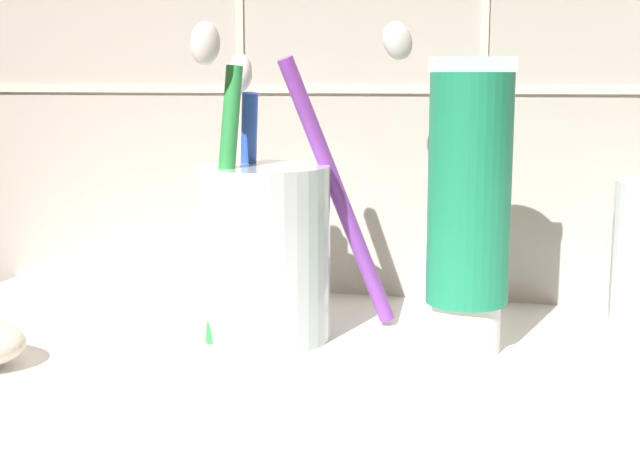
# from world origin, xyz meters

# --- Properties ---
(sink_counter) EXTENTS (0.64, 0.31, 0.02)m
(sink_counter) POSITION_xyz_m (0.00, 0.00, 0.01)
(sink_counter) COLOR white
(sink_counter) RESTS_ON ground
(tile_wall_backsplash) EXTENTS (0.74, 0.02, 0.41)m
(tile_wall_backsplash) POSITION_xyz_m (0.00, 0.16, 0.21)
(tile_wall_backsplash) COLOR #B7B2A8
(tile_wall_backsplash) RESTS_ON ground
(toothbrush_cup) EXTENTS (0.12, 0.10, 0.18)m
(toothbrush_cup) POSITION_xyz_m (-0.10, 0.04, 0.07)
(toothbrush_cup) COLOR silver
(toothbrush_cup) RESTS_ON sink_counter
(toothpaste_tube) EXTENTS (0.05, 0.04, 0.16)m
(toothpaste_tube) POSITION_xyz_m (0.01, 0.04, 0.10)
(toothpaste_tube) COLOR white
(toothpaste_tube) RESTS_ON sink_counter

